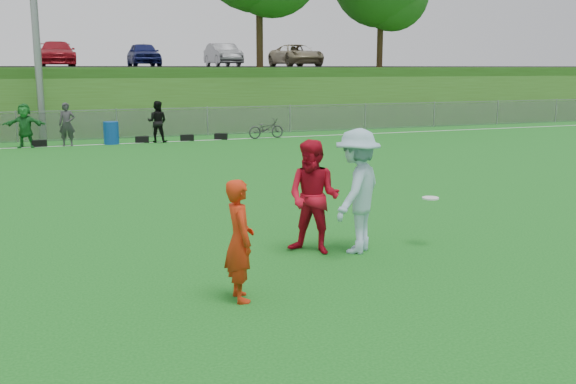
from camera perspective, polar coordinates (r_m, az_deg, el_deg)
name	(u,v)px	position (r m, az deg, el deg)	size (l,w,h in m)	color
ground	(266,278)	(9.49, -1.99, -7.65)	(120.00, 120.00, 0.00)	#125617
sideline_far	(123,144)	(26.85, -14.46, 4.19)	(60.00, 0.10, 0.01)	white
fence	(117,124)	(28.77, -14.97, 5.89)	(58.00, 0.06, 1.30)	gray
berm	(96,94)	(39.66, -16.71, 8.35)	(120.00, 18.00, 3.00)	#2B5317
parking_lot	(92,67)	(41.62, -17.04, 10.57)	(120.00, 12.00, 0.10)	black
car_row	(72,54)	(40.57, -18.68, 11.57)	(32.04, 5.18, 1.44)	white
spectator_row	(41,125)	(26.61, -21.09, 5.57)	(8.58, 0.92, 1.69)	red
gear_bags	(150,139)	(27.07, -12.18, 4.61)	(7.85, 0.47, 0.26)	black
player_red_left	(240,240)	(8.44, -4.33, -4.31)	(0.59, 0.39, 1.62)	red
player_red_center	(314,197)	(10.53, 2.30, -0.46)	(0.92, 0.71, 1.89)	red
player_blue	(357,191)	(10.64, 6.17, 0.08)	(1.33, 0.77, 2.06)	#97BFD2
frisbee	(430,198)	(11.25, 12.55, -0.53)	(0.29, 0.29, 0.03)	silver
recycling_bin	(111,133)	(26.79, -15.44, 5.09)	(0.60, 0.60, 0.90)	#0E3F97
bicycle	(266,128)	(27.97, -1.96, 5.66)	(0.57, 1.62, 0.85)	#2C2C2E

